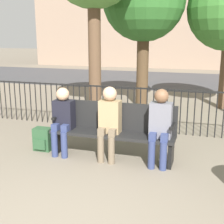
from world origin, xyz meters
The scene contains 8 objects.
park_bench centered at (0.00, 2.38, 0.50)m, with size 2.08×0.45×0.92m.
seated_person_0 centered at (-0.86, 2.25, 0.66)m, with size 0.34×0.39×1.16m.
seated_person_1 centered at (-0.03, 2.25, 0.69)m, with size 0.34×0.39×1.22m.
seated_person_2 centered at (0.80, 2.25, 0.69)m, with size 0.34×0.39×1.22m.
backpack centered at (-1.30, 2.29, 0.20)m, with size 0.31×0.25×0.41m.
fence_railing centered at (-0.02, 3.95, 0.56)m, with size 9.01×0.03×0.95m.
tree_0 centered at (-0.35, 6.34, 2.91)m, with size 2.26×2.26×4.08m.
street_surface centered at (0.00, 12.00, 0.00)m, with size 24.00×6.00×0.01m.
Camera 1 is at (1.46, -2.40, 2.02)m, focal length 50.00 mm.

